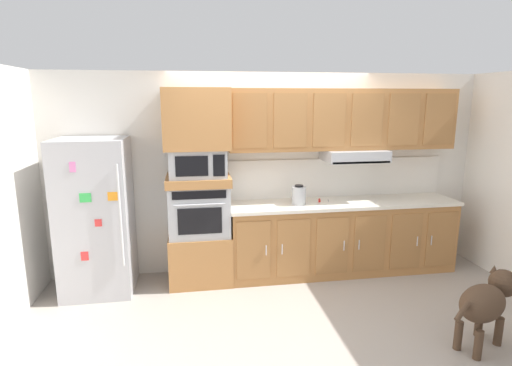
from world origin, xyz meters
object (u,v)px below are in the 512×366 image
object	(u,v)px
built_in_oven	(199,209)
refrigerator	(96,217)
screwdriver	(320,200)
electric_kettle	(299,195)
microwave	(198,162)
dog	(487,300)

from	to	relation	value
built_in_oven	refrigerator	bearing A→B (deg)	-176.65
screwdriver	electric_kettle	xyz separation A→B (m)	(-0.30, -0.09, 0.10)
screwdriver	built_in_oven	bearing A→B (deg)	-178.44
microwave	built_in_oven	bearing A→B (deg)	179.23
screwdriver	electric_kettle	bearing A→B (deg)	-163.70
electric_kettle	dog	bearing A→B (deg)	-52.89
refrigerator	electric_kettle	distance (m)	2.36
refrigerator	screwdriver	distance (m)	2.66
built_in_oven	electric_kettle	bearing A→B (deg)	-2.25
screwdriver	refrigerator	bearing A→B (deg)	-177.66
screwdriver	dog	size ratio (longest dim) A/B	0.17
microwave	refrigerator	bearing A→B (deg)	-176.65
built_in_oven	microwave	bearing A→B (deg)	-0.77
built_in_oven	electric_kettle	xyz separation A→B (m)	(1.20, -0.05, 0.13)
screwdriver	electric_kettle	size ratio (longest dim) A/B	0.64
refrigerator	built_in_oven	world-z (taller)	refrigerator
microwave	screwdriver	bearing A→B (deg)	1.56
electric_kettle	dog	world-z (taller)	electric_kettle
refrigerator	built_in_oven	size ratio (longest dim) A/B	2.51
built_in_oven	electric_kettle	distance (m)	1.21
microwave	electric_kettle	xyz separation A→B (m)	(1.20, -0.05, -0.43)
refrigerator	microwave	world-z (taller)	refrigerator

